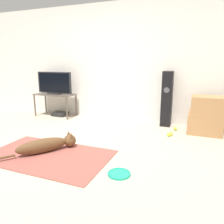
% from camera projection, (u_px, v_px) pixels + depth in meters
% --- Properties ---
extents(ground_plane, '(12.00, 12.00, 0.00)m').
position_uv_depth(ground_plane, '(53.00, 149.00, 3.34)').
color(ground_plane, '#B2A38E').
extents(wall_back, '(8.00, 0.06, 2.55)m').
position_uv_depth(wall_back, '(106.00, 63.00, 4.95)').
color(wall_back, silver).
rests_on(wall_back, ground_plane).
extents(area_rug, '(1.74, 1.05, 0.01)m').
position_uv_depth(area_rug, '(48.00, 156.00, 3.09)').
color(area_rug, '#934C42').
rests_on(area_rug, ground_plane).
extents(dog, '(0.72, 0.94, 0.25)m').
position_uv_depth(dog, '(48.00, 145.00, 3.21)').
color(dog, brown).
rests_on(dog, area_rug).
extents(frisbee, '(0.27, 0.27, 0.03)m').
position_uv_depth(frisbee, '(119.00, 174.00, 2.58)').
color(frisbee, '#199E7A').
rests_on(frisbee, ground_plane).
extents(cardboard_box_lower, '(0.60, 0.47, 0.39)m').
position_uv_depth(cardboard_box_lower, '(205.00, 123.00, 4.04)').
color(cardboard_box_lower, '#A87A4C').
rests_on(cardboard_box_lower, ground_plane).
extents(cardboard_box_upper, '(0.55, 0.43, 0.31)m').
position_uv_depth(cardboard_box_upper, '(207.00, 105.00, 3.94)').
color(cardboard_box_upper, '#A87A4C').
rests_on(cardboard_box_upper, cardboard_box_lower).
extents(floor_speaker, '(0.20, 0.21, 1.12)m').
position_uv_depth(floor_speaker, '(167.00, 99.00, 4.42)').
color(floor_speaker, black).
rests_on(floor_speaker, ground_plane).
extents(tv_stand, '(0.97, 0.47, 0.54)m').
position_uv_depth(tv_stand, '(55.00, 97.00, 5.28)').
color(tv_stand, brown).
rests_on(tv_stand, ground_plane).
extents(tv, '(0.92, 0.20, 0.52)m').
position_uv_depth(tv, '(54.00, 83.00, 5.20)').
color(tv, '#232326').
rests_on(tv, tv_stand).
extents(tennis_ball_by_boxes, '(0.07, 0.07, 0.07)m').
position_uv_depth(tennis_ball_by_boxes, '(169.00, 135.00, 3.89)').
color(tennis_ball_by_boxes, '#C6E033').
rests_on(tennis_ball_by_boxes, ground_plane).
extents(tennis_ball_near_speaker, '(0.07, 0.07, 0.07)m').
position_uv_depth(tennis_ball_near_speaker, '(175.00, 129.00, 4.24)').
color(tennis_ball_near_speaker, '#C6E033').
rests_on(tennis_ball_near_speaker, ground_plane).
extents(tennis_ball_loose_on_carpet, '(0.07, 0.07, 0.07)m').
position_uv_depth(tennis_ball_loose_on_carpet, '(171.00, 134.00, 3.94)').
color(tennis_ball_loose_on_carpet, '#C6E033').
rests_on(tennis_ball_loose_on_carpet, ground_plane).
extents(game_console, '(0.34, 0.26, 0.09)m').
position_uv_depth(game_console, '(60.00, 114.00, 5.37)').
color(game_console, black).
rests_on(game_console, ground_plane).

